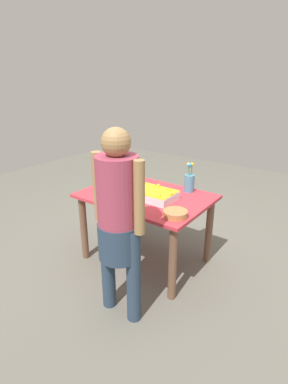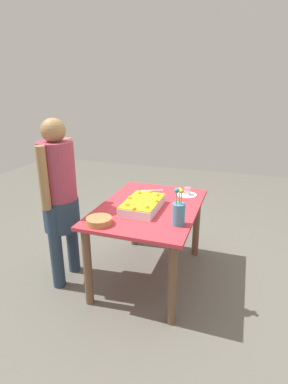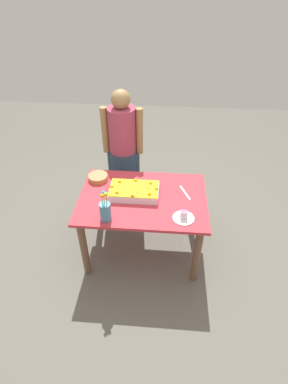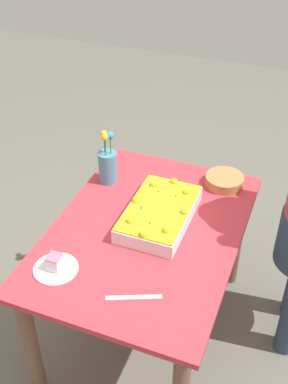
{
  "view_description": "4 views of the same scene",
  "coord_description": "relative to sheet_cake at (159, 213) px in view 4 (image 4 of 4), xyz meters",
  "views": [
    {
      "loc": [
        -1.58,
        2.18,
        1.79
      ],
      "look_at": [
        -0.03,
        0.07,
        0.78
      ],
      "focal_mm": 28.0,
      "sensor_mm": 36.0,
      "label": 1
    },
    {
      "loc": [
        -2.34,
        -0.75,
        1.73
      ],
      "look_at": [
        -0.04,
        0.04,
        0.86
      ],
      "focal_mm": 28.0,
      "sensor_mm": 36.0,
      "label": 2
    },
    {
      "loc": [
        0.19,
        -2.19,
        2.52
      ],
      "look_at": [
        0.01,
        -0.01,
        0.79
      ],
      "focal_mm": 28.0,
      "sensor_mm": 36.0,
      "label": 3
    },
    {
      "loc": [
        1.58,
        0.6,
        2.19
      ],
      "look_at": [
        -0.09,
        -0.05,
        0.87
      ],
      "focal_mm": 45.0,
      "sensor_mm": 36.0,
      "label": 4
    }
  ],
  "objects": [
    {
      "name": "dining_table",
      "position": [
        0.08,
        -0.03,
        -0.17
      ],
      "size": [
        1.21,
        0.85,
        0.72
      ],
      "color": "#C5333E",
      "rests_on": "ground_plane"
    },
    {
      "name": "sheet_cake",
      "position": [
        0.0,
        0.0,
        0.0
      ],
      "size": [
        0.47,
        0.29,
        0.1
      ],
      "color": "white",
      "rests_on": "dining_table"
    },
    {
      "name": "flower_vase",
      "position": [
        -0.21,
        -0.36,
        0.06
      ],
      "size": [
        0.1,
        0.1,
        0.3
      ],
      "color": "teal",
      "rests_on": "dining_table"
    },
    {
      "name": "ground_plane",
      "position": [
        0.08,
        -0.03,
        -0.76
      ],
      "size": [
        8.0,
        8.0,
        0.0
      ],
      "primitive_type": "plane",
      "color": "#615F55"
    },
    {
      "name": "serving_plate_with_slice",
      "position": [
        0.46,
        -0.3,
        -0.02
      ],
      "size": [
        0.19,
        0.19,
        0.08
      ],
      "color": "white",
      "rests_on": "dining_table"
    },
    {
      "name": "cake_knife",
      "position": [
        0.49,
        0.07,
        -0.04
      ],
      "size": [
        0.11,
        0.21,
        0.0
      ],
      "primitive_type": "cube",
      "rotation": [
        0.0,
        0.0,
        5.12
      ],
      "color": "silver",
      "rests_on": "dining_table"
    },
    {
      "name": "fruit_bowl",
      "position": [
        -0.39,
        0.22,
        -0.02
      ],
      "size": [
        0.2,
        0.2,
        0.05
      ],
      "primitive_type": "cylinder",
      "color": "#B77945",
      "rests_on": "dining_table"
    }
  ]
}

